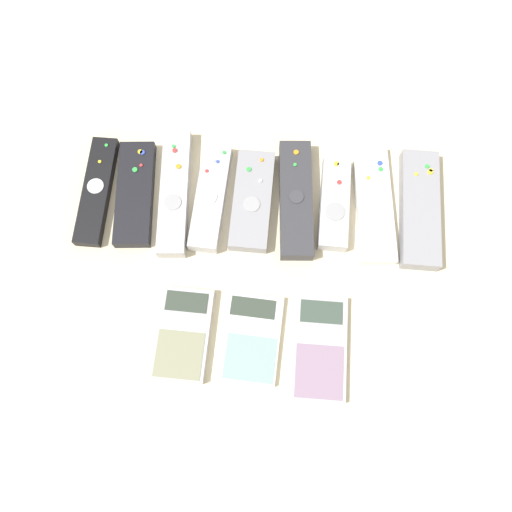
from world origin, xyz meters
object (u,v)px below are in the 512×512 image
(remote_4, at_px, (252,201))
(remote_5, at_px, (296,199))
(remote_0, at_px, (97,191))
(calculator_2, at_px, (320,347))
(remote_1, at_px, (135,194))
(calculator_0, at_px, (183,334))
(remote_7, at_px, (374,204))
(remote_6, at_px, (334,204))
(remote_8, at_px, (419,209))
(remote_3, at_px, (211,197))
(remote_2, at_px, (175,192))
(calculator_1, at_px, (251,338))

(remote_4, distance_m, remote_5, 0.07)
(remote_0, bearing_deg, calculator_2, -30.95)
(remote_1, height_order, calculator_0, remote_1)
(remote_5, height_order, remote_7, remote_5)
(remote_1, bearing_deg, remote_6, -3.93)
(remote_8, relative_size, calculator_0, 1.41)
(remote_0, bearing_deg, remote_8, 0.90)
(remote_0, distance_m, remote_3, 0.18)
(remote_3, height_order, remote_7, remote_3)
(remote_2, height_order, remote_4, remote_2)
(calculator_0, bearing_deg, remote_4, 70.01)
(remote_2, bearing_deg, calculator_2, -47.30)
(calculator_2, bearing_deg, remote_7, 71.56)
(remote_4, bearing_deg, remote_7, 3.91)
(calculator_1, bearing_deg, calculator_0, -176.16)
(remote_0, distance_m, remote_8, 0.51)
(remote_1, distance_m, remote_7, 0.38)
(remote_7, height_order, calculator_0, same)
(remote_2, height_order, calculator_2, remote_2)
(remote_1, height_order, remote_5, remote_5)
(remote_4, xyz_separation_m, calculator_1, (0.01, -0.22, -0.01))
(remote_6, relative_size, remote_7, 0.76)
(remote_1, distance_m, remote_5, 0.26)
(remote_3, height_order, remote_8, remote_8)
(calculator_0, height_order, calculator_2, calculator_0)
(remote_0, xyz_separation_m, calculator_1, (0.26, -0.22, -0.00))
(remote_7, height_order, calculator_1, remote_7)
(remote_5, bearing_deg, remote_4, -178.85)
(calculator_1, height_order, calculator_2, calculator_2)
(remote_4, distance_m, remote_7, 0.19)
(remote_3, relative_size, calculator_1, 1.33)
(remote_4, distance_m, remote_8, 0.26)
(remote_0, relative_size, calculator_0, 1.33)
(remote_2, height_order, remote_5, remote_5)
(remote_3, xyz_separation_m, remote_8, (0.33, -0.00, 0.00))
(remote_3, xyz_separation_m, remote_4, (0.07, -0.00, -0.00))
(remote_7, bearing_deg, remote_6, -179.23)
(remote_0, relative_size, calculator_1, 1.36)
(remote_3, relative_size, remote_6, 1.19)
(remote_6, distance_m, remote_7, 0.06)
(remote_2, height_order, remote_8, remote_8)
(remote_7, xyz_separation_m, calculator_0, (-0.28, -0.22, 0.00))
(remote_5, height_order, calculator_0, remote_5)
(remote_5, height_order, calculator_1, remote_5)
(calculator_0, distance_m, calculator_1, 0.10)
(remote_4, height_order, remote_5, remote_5)
(remote_4, bearing_deg, remote_3, -179.52)
(remote_3, distance_m, remote_7, 0.26)
(remote_5, xyz_separation_m, remote_8, (0.19, -0.01, -0.00))
(calculator_2, bearing_deg, remote_5, 101.68)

